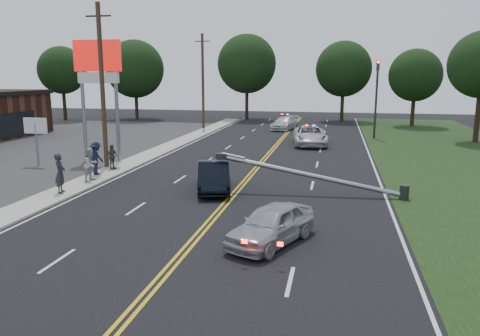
% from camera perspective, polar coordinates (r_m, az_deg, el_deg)
% --- Properties ---
extents(ground, '(120.00, 120.00, 0.00)m').
position_cam_1_polar(ground, '(16.37, -6.34, -9.56)').
color(ground, black).
rests_on(ground, ground).
extents(sidewalk, '(1.80, 70.00, 0.12)m').
position_cam_1_polar(sidewalk, '(28.44, -16.32, -0.80)').
color(sidewalk, '#ACA69B').
rests_on(sidewalk, ground).
extents(centerline_yellow, '(0.36, 80.00, 0.00)m').
position_cam_1_polar(centerline_yellow, '(25.66, 0.52, -1.74)').
color(centerline_yellow, gold).
rests_on(centerline_yellow, ground).
extents(pylon_sign, '(3.20, 0.35, 8.00)m').
position_cam_1_polar(pylon_sign, '(32.37, -16.92, 11.19)').
color(pylon_sign, gray).
rests_on(pylon_sign, ground).
extents(small_sign, '(1.60, 0.14, 3.10)m').
position_cam_1_polar(small_sign, '(32.70, -23.64, 4.28)').
color(small_sign, gray).
rests_on(small_sign, ground).
extents(traffic_signal, '(0.28, 0.41, 7.05)m').
position_cam_1_polar(traffic_signal, '(44.68, 16.30, 8.84)').
color(traffic_signal, '#2D2D30').
rests_on(traffic_signal, ground).
extents(fallen_streetlight, '(9.36, 0.44, 1.91)m').
position_cam_1_polar(fallen_streetlight, '(23.06, 9.82, -1.09)').
color(fallen_streetlight, '#2D2D30').
rests_on(fallen_streetlight, ground).
extents(utility_pole_mid, '(1.60, 0.28, 10.00)m').
position_cam_1_polar(utility_pole_mid, '(30.00, -16.44, 9.49)').
color(utility_pole_mid, '#382619').
rests_on(utility_pole_mid, ground).
extents(utility_pole_far, '(1.60, 0.28, 10.00)m').
position_cam_1_polar(utility_pole_far, '(50.51, -4.55, 10.49)').
color(utility_pole_far, '#382619').
rests_on(utility_pole_far, ground).
extents(tree_4, '(5.97, 5.97, 9.30)m').
position_cam_1_polar(tree_4, '(64.36, -20.88, 11.07)').
color(tree_4, black).
rests_on(tree_4, ground).
extents(tree_5, '(7.44, 7.44, 10.21)m').
position_cam_1_polar(tree_5, '(63.26, -12.68, 11.69)').
color(tree_5, black).
rests_on(tree_5, ground).
extents(tree_6, '(7.58, 7.58, 10.92)m').
position_cam_1_polar(tree_6, '(61.79, 0.84, 12.57)').
color(tree_6, black).
rests_on(tree_6, ground).
extents(tree_7, '(6.86, 6.86, 9.89)m').
position_cam_1_polar(tree_7, '(60.46, 12.52, 11.70)').
color(tree_7, black).
rests_on(tree_7, ground).
extents(tree_8, '(5.84, 5.84, 8.63)m').
position_cam_1_polar(tree_8, '(56.67, 20.59, 10.53)').
color(tree_8, black).
rests_on(tree_8, ground).
extents(crashed_sedan, '(2.66, 4.68, 1.46)m').
position_cam_1_polar(crashed_sedan, '(23.74, -3.23, -1.05)').
color(crashed_sedan, black).
rests_on(crashed_sedan, ground).
extents(waiting_sedan, '(3.14, 4.37, 1.38)m').
position_cam_1_polar(waiting_sedan, '(16.45, 3.87, -6.86)').
color(waiting_sedan, '#ACAFB5').
rests_on(waiting_sedan, ground).
extents(emergency_a, '(3.30, 6.00, 1.59)m').
position_cam_1_polar(emergency_a, '(39.53, 8.52, 3.93)').
color(emergency_a, silver).
rests_on(emergency_a, ground).
extents(emergency_b, '(3.00, 5.10, 1.39)m').
position_cam_1_polar(emergency_b, '(50.24, 5.47, 5.45)').
color(emergency_b, silver).
rests_on(emergency_b, ground).
extents(bystander_a, '(0.65, 0.82, 1.95)m').
position_cam_1_polar(bystander_a, '(24.39, -21.08, -0.59)').
color(bystander_a, '#26262E').
rests_on(bystander_a, sidewalk).
extents(bystander_b, '(0.84, 0.99, 1.80)m').
position_cam_1_polar(bystander_b, '(26.63, -17.71, 0.42)').
color(bystander_b, '#ACADB1').
rests_on(bystander_b, sidewalk).
extents(bystander_c, '(0.76, 1.26, 1.90)m').
position_cam_1_polar(bystander_c, '(28.13, -17.13, 1.12)').
color(bystander_c, '#171D3A').
rests_on(bystander_c, sidewalk).
extents(bystander_d, '(0.61, 0.97, 1.53)m').
position_cam_1_polar(bystander_d, '(29.52, -15.35, 1.32)').
color(bystander_d, '#514541').
rests_on(bystander_d, sidewalk).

